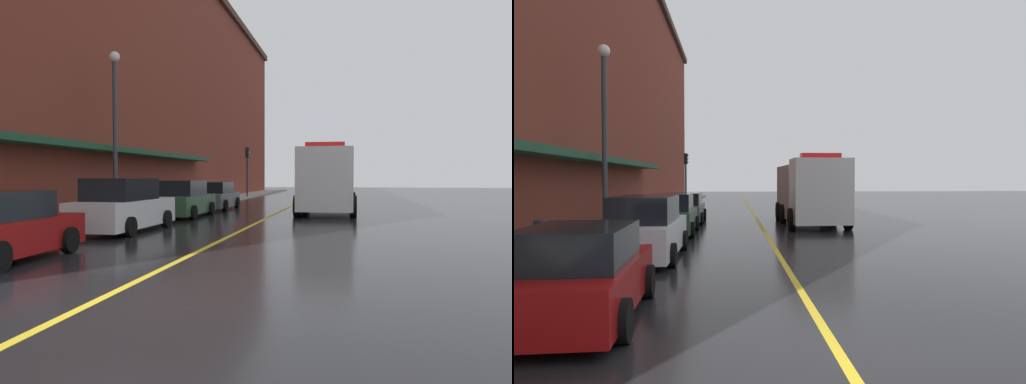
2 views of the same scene
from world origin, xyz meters
TOP-DOWN VIEW (x-y plane):
  - ground_plane at (0.00, 25.00)m, footprint 112.00×112.00m
  - sidewalk_left at (-6.20, 25.00)m, footprint 2.40×70.00m
  - lane_center_stripe at (0.00, 25.00)m, footprint 0.16×70.00m
  - brick_building_left at (-13.92, 24.00)m, footprint 14.21×64.00m
  - parked_car_1 at (-3.91, 8.69)m, footprint 2.07×4.88m
  - parked_car_2 at (-3.93, 14.83)m, footprint 2.08×4.68m
  - parked_car_3 at (-3.92, 20.21)m, footprint 2.10×4.54m
  - box_truck at (2.53, 18.68)m, footprint 2.96×7.78m
  - parking_meter_0 at (-5.35, 4.62)m, footprint 0.14×0.18m
  - parking_meter_1 at (-5.35, 14.17)m, footprint 0.14×0.18m
  - parking_meter_2 at (-5.35, 10.00)m, footprint 0.14×0.18m
  - street_lamp_left at (-5.95, 12.11)m, footprint 0.44×0.44m
  - traffic_light_near at (-5.29, 35.40)m, footprint 0.38×0.36m

SIDE VIEW (x-z plane):
  - ground_plane at x=0.00m, z-range 0.00..0.00m
  - lane_center_stripe at x=0.00m, z-range 0.00..0.01m
  - sidewalk_left at x=-6.20m, z-range 0.00..0.15m
  - parked_car_3 at x=-3.92m, z-range -0.04..1.53m
  - parked_car_2 at x=-3.93m, z-range -0.05..1.65m
  - parked_car_1 at x=-3.91m, z-range -0.06..1.76m
  - parking_meter_0 at x=-5.35m, z-range 0.39..1.72m
  - parking_meter_1 at x=-5.35m, z-range 0.39..1.72m
  - parking_meter_2 at x=-5.35m, z-range 0.39..1.72m
  - box_truck at x=2.53m, z-range -0.08..3.39m
  - traffic_light_near at x=-5.29m, z-range 1.01..5.31m
  - street_lamp_left at x=-5.95m, z-range 0.93..7.87m
  - brick_building_left at x=-13.92m, z-range 0.01..17.39m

